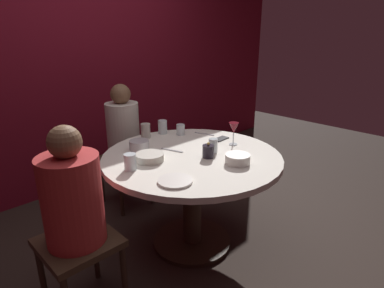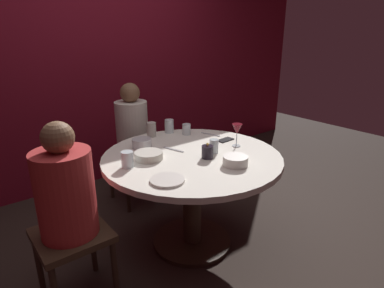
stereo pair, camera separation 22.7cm
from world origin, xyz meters
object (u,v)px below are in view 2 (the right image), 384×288
Objects in this scene: dining_table at (192,175)px; wine_glass at (237,130)px; bowl_serving_large at (142,143)px; cup_by_left_diner at (152,129)px; seated_diner_left at (66,197)px; seated_diner_back at (132,131)px; cup_near_candle at (169,126)px; bowl_salad_center at (235,161)px; cell_phone at (225,140)px; dinner_plate at (167,180)px; candle_holder at (208,152)px; cup_far_edge at (187,129)px; cup_center_front at (214,146)px; bowl_small_white at (149,156)px; cup_by_right_diner at (127,159)px.

dining_table is 0.48m from wine_glass.
cup_by_left_diner is at bearing 43.14° from bowl_serving_large.
seated_diner_back is at bearing 44.78° from seated_diner_left.
bowl_serving_large is 0.42m from cup_near_candle.
bowl_serving_large is at bearing 114.96° from bowl_salad_center.
cell_phone is 0.51m from cup_near_candle.
dinner_plate is 1.75× the size of cup_by_left_diner.
candle_holder is at bearing -7.05° from seated_diner_left.
cup_by_left_diner is 1.30× the size of cup_far_edge.
bowl_salad_center is 1.64× the size of cup_center_front.
seated_diner_back reaches higher than candle_holder.
dinner_plate reaches higher than dining_table.
bowl_small_white reaches higher than cell_phone.
seated_diner_back is 0.90m from cell_phone.
seated_diner_left is at bearing -160.75° from cup_far_edge.
seated_diner_back reaches higher than bowl_small_white.
cup_by_left_diner is (-0.10, 0.87, 0.03)m from bowl_salad_center.
dining_table is at bearing -90.31° from cup_by_left_diner.
bowl_serving_large is at bearing -136.86° from cup_by_left_diner.
bowl_salad_center is 0.26m from cup_center_front.
candle_holder is 0.56m from cup_far_edge.
seated_diner_left reaches higher than dinner_plate.
wine_glass is 0.72m from cup_by_left_diner.
bowl_small_white is (-0.39, 0.44, -0.01)m from bowl_salad_center.
dinner_plate is 0.85m from cell_phone.
bowl_small_white is 1.70× the size of cup_near_candle.
cup_by_right_diner is at bearing -156.29° from cup_far_edge.
dinner_plate is at bearing -166.89° from wine_glass.
bowl_salad_center is at bearing -9.13° from dinner_plate.
wine_glass reaches higher than cell_phone.
seated_diner_left is 9.91× the size of cup_near_candle.
cup_by_left_diner reaches higher than cup_by_right_diner.
bowl_salad_center is at bearing -48.65° from bowl_small_white.
cell_phone is 0.97× the size of bowl_serving_large.
cup_center_front is at bearing 179.80° from wine_glass.
bowl_small_white is at bearing -20.38° from seated_diner_back.
cup_center_front is at bearing 24.59° from candle_holder.
bowl_small_white is 0.61m from cup_far_edge.
bowl_salad_center is 0.85× the size of bowl_small_white.
candle_holder is at bearing 2.57° from seated_diner_back.
cup_far_edge reaches higher than bowl_salad_center.
cup_near_candle is at bearing 26.61° from seated_diner_back.
seated_diner_back is 1.19m from dinner_plate.
dinner_plate is at bearing -125.25° from cup_near_candle.
cup_near_candle reaches higher than bowl_serving_large.
bowl_salad_center is 0.74m from cup_far_edge.
seated_diner_back is 5.52× the size of dinner_plate.
cup_near_candle is 1.13× the size of cup_center_front.
cup_center_front is at bearing -3.84° from seated_diner_left.
cup_by_left_diner is 0.63m from cup_center_front.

